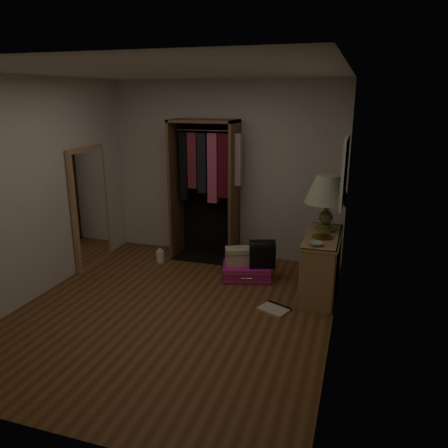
{
  "coord_description": "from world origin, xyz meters",
  "views": [
    {
      "loc": [
        1.91,
        -4.13,
        2.38
      ],
      "look_at": [
        0.3,
        0.95,
        0.8
      ],
      "focal_mm": 35.0,
      "sensor_mm": 36.0,
      "label": 1
    }
  ],
  "objects_px": {
    "pink_suitcase": "(246,272)",
    "white_jug": "(160,256)",
    "black_bag": "(262,253)",
    "console_bookshelf": "(321,262)",
    "floor_mirror": "(90,208)",
    "open_wardrobe": "(207,178)",
    "table_lamp": "(328,191)",
    "train_case": "(238,256)"
  },
  "relations": [
    {
      "from": "floor_mirror",
      "to": "train_case",
      "type": "height_order",
      "value": "floor_mirror"
    },
    {
      "from": "floor_mirror",
      "to": "pink_suitcase",
      "type": "height_order",
      "value": "floor_mirror"
    },
    {
      "from": "train_case",
      "to": "white_jug",
      "type": "bearing_deg",
      "value": 147.66
    },
    {
      "from": "open_wardrobe",
      "to": "floor_mirror",
      "type": "distance_m",
      "value": 1.72
    },
    {
      "from": "train_case",
      "to": "console_bookshelf",
      "type": "bearing_deg",
      "value": -28.57
    },
    {
      "from": "train_case",
      "to": "table_lamp",
      "type": "relative_size",
      "value": 0.54
    },
    {
      "from": "open_wardrobe",
      "to": "floor_mirror",
      "type": "bearing_deg",
      "value": -152.66
    },
    {
      "from": "console_bookshelf",
      "to": "white_jug",
      "type": "distance_m",
      "value": 2.4
    },
    {
      "from": "train_case",
      "to": "open_wardrobe",
      "type": "bearing_deg",
      "value": 113.08
    },
    {
      "from": "open_wardrobe",
      "to": "white_jug",
      "type": "height_order",
      "value": "open_wardrobe"
    },
    {
      "from": "open_wardrobe",
      "to": "black_bag",
      "type": "relative_size",
      "value": 5.3
    },
    {
      "from": "floor_mirror",
      "to": "table_lamp",
      "type": "height_order",
      "value": "floor_mirror"
    },
    {
      "from": "floor_mirror",
      "to": "black_bag",
      "type": "distance_m",
      "value": 2.51
    },
    {
      "from": "open_wardrobe",
      "to": "black_bag",
      "type": "bearing_deg",
      "value": -31.67
    },
    {
      "from": "floor_mirror",
      "to": "open_wardrobe",
      "type": "bearing_deg",
      "value": 27.34
    },
    {
      "from": "pink_suitcase",
      "to": "black_bag",
      "type": "xyz_separation_m",
      "value": [
        0.2,
        0.02,
        0.29
      ]
    },
    {
      "from": "console_bookshelf",
      "to": "table_lamp",
      "type": "height_order",
      "value": "table_lamp"
    },
    {
      "from": "console_bookshelf",
      "to": "open_wardrobe",
      "type": "bearing_deg",
      "value": 157.51
    },
    {
      "from": "open_wardrobe",
      "to": "table_lamp",
      "type": "height_order",
      "value": "open_wardrobe"
    },
    {
      "from": "pink_suitcase",
      "to": "black_bag",
      "type": "bearing_deg",
      "value": -9.28
    },
    {
      "from": "floor_mirror",
      "to": "train_case",
      "type": "relative_size",
      "value": 4.34
    },
    {
      "from": "table_lamp",
      "to": "pink_suitcase",
      "type": "bearing_deg",
      "value": -176.38
    },
    {
      "from": "console_bookshelf",
      "to": "open_wardrobe",
      "type": "relative_size",
      "value": 0.55
    },
    {
      "from": "black_bag",
      "to": "table_lamp",
      "type": "xyz_separation_m",
      "value": [
        0.78,
        0.04,
        0.88
      ]
    },
    {
      "from": "console_bookshelf",
      "to": "white_jug",
      "type": "height_order",
      "value": "console_bookshelf"
    },
    {
      "from": "open_wardrobe",
      "to": "table_lamp",
      "type": "xyz_separation_m",
      "value": [
        1.75,
        -0.56,
        0.04
      ]
    },
    {
      "from": "console_bookshelf",
      "to": "table_lamp",
      "type": "bearing_deg",
      "value": 88.19
    },
    {
      "from": "open_wardrobe",
      "to": "table_lamp",
      "type": "distance_m",
      "value": 1.84
    },
    {
      "from": "floor_mirror",
      "to": "console_bookshelf",
      "type": "bearing_deg",
      "value": 0.82
    },
    {
      "from": "pink_suitcase",
      "to": "white_jug",
      "type": "relative_size",
      "value": 3.58
    },
    {
      "from": "black_bag",
      "to": "white_jug",
      "type": "height_order",
      "value": "black_bag"
    },
    {
      "from": "open_wardrobe",
      "to": "black_bag",
      "type": "xyz_separation_m",
      "value": [
        0.97,
        -0.6,
        -0.84
      ]
    },
    {
      "from": "table_lamp",
      "to": "white_jug",
      "type": "height_order",
      "value": "table_lamp"
    },
    {
      "from": "table_lamp",
      "to": "black_bag",
      "type": "bearing_deg",
      "value": -177.17
    },
    {
      "from": "console_bookshelf",
      "to": "pink_suitcase",
      "type": "relative_size",
      "value": 1.5
    },
    {
      "from": "white_jug",
      "to": "console_bookshelf",
      "type": "bearing_deg",
      "value": -7.5
    },
    {
      "from": "floor_mirror",
      "to": "pink_suitcase",
      "type": "xyz_separation_m",
      "value": [
        2.26,
        0.15,
        -0.75
      ]
    },
    {
      "from": "floor_mirror",
      "to": "black_bag",
      "type": "relative_size",
      "value": 4.39
    },
    {
      "from": "open_wardrobe",
      "to": "floor_mirror",
      "type": "relative_size",
      "value": 1.21
    },
    {
      "from": "console_bookshelf",
      "to": "train_case",
      "type": "height_order",
      "value": "console_bookshelf"
    },
    {
      "from": "pink_suitcase",
      "to": "white_jug",
      "type": "bearing_deg",
      "value": 155.45
    },
    {
      "from": "console_bookshelf",
      "to": "open_wardrobe",
      "type": "xyz_separation_m",
      "value": [
        -1.75,
        0.72,
        0.83
      ]
    }
  ]
}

